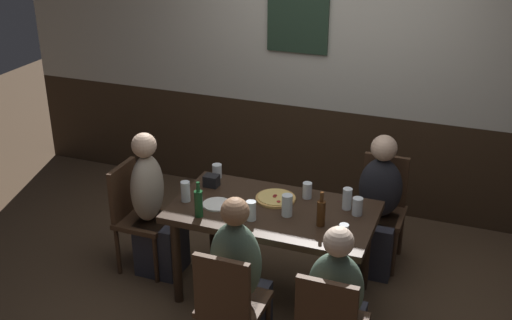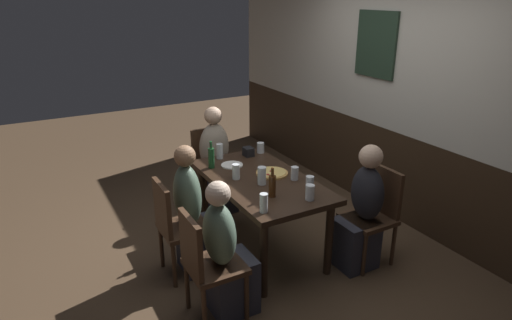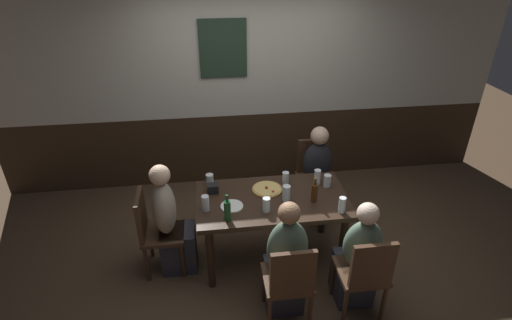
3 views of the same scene
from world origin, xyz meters
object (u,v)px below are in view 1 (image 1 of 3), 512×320
Objects in this scene: person_right_near at (336,315)px; tumbler_short at (251,212)px; dining_table at (273,220)px; pint_glass_pale at (357,207)px; pint_glass_amber at (307,191)px; beer_glass_tall at (217,172)px; person_head_west at (154,215)px; beer_bottle_brown at (321,212)px; tumbler_water at (287,207)px; beer_bottle_green at (199,203)px; condiment_caddy at (211,181)px; person_right_far at (377,214)px; chair_head_west at (136,211)px; person_mid_near at (239,289)px; beer_glass_half at (186,192)px; chair_mid_near at (229,302)px; plate_white_large at (217,204)px; pizza at (276,198)px; chair_right_far at (381,204)px; pint_glass_stout at (343,236)px; highball_clear at (347,200)px.

person_right_near reaches higher than tumbler_short.
dining_table is 0.61m from pint_glass_pale.
beer_glass_tall is (-0.77, 0.08, -0.01)m from pint_glass_amber.
person_head_west is 1.41m from beer_bottle_brown.
tumbler_water is at bearing 169.20° from beer_bottle_brown.
beer_bottle_green is 0.48m from condiment_caddy.
person_right_near is (0.00, -1.31, -0.02)m from person_right_far.
chair_head_west is 1.32m from person_mid_near.
tumbler_water is 1.04× the size of beer_glass_half.
chair_mid_near is 0.70m from tumbler_short.
person_right_near is 0.93m from tumbler_short.
condiment_caddy reaches higher than plate_white_large.
tumbler_short reaches higher than dining_table.
beer_glass_tall is (-0.56, 0.19, 0.04)m from pizza.
chair_mid_near is 5.73× the size of beer_glass_half.
dining_table is 0.27m from tumbler_short.
person_right_far reaches higher than pizza.
person_mid_near is 1.19m from beer_glass_tall.
chair_head_west is (-1.79, -0.82, 0.00)m from chair_right_far.
pint_glass_amber is 1.11× the size of condiment_caddy.
person_head_west reaches higher than pint_glass_stout.
plate_white_large is at bearing -162.38° from highball_clear.
person_mid_near reaches higher than pint_glass_amber.
tumbler_water is (-0.52, -0.71, 0.33)m from person_right_far.
dining_table is at bearing 90.00° from chair_mid_near.
highball_clear is 0.44m from tumbler_water.
chair_right_far is at bearing 66.45° from person_mid_near.
chair_right_far is 7.23× the size of pint_glass_amber.
beer_bottle_brown reaches higher than pint_glass_amber.
dining_table is 12.01× the size of pint_glass_amber.
pint_glass_stout is 0.61× the size of beer_bottle_brown.
person_mid_near is (-0.64, -1.48, -0.01)m from chair_right_far.
pint_glass_pale is (-0.06, 0.79, 0.33)m from person_right_near.
tumbler_short is (-0.06, -0.34, 0.05)m from pizza.
pint_glass_stout is 0.97× the size of highball_clear.
person_right_near reaches higher than tumbler_water.
chair_mid_near is 0.16m from person_mid_near.
tumbler_short reaches higher than pizza.
condiment_caddy is (0.42, 0.18, 0.29)m from person_head_west.
pint_glass_stout reaches higher than tumbler_short.
beer_glass_tall is (0.56, 0.34, 0.29)m from chair_head_west.
beer_bottle_brown is at bearing -0.93° from plate_white_large.
beer_bottle_green is at bearing -166.76° from tumbler_short.
highball_clear is (0.31, -0.06, 0.01)m from pint_glass_amber.
pint_glass_pale is at bearing -16.46° from pint_glass_amber.
chair_mid_near is 6.82× the size of pint_glass_pale.
pizza is 1.86× the size of highball_clear.
person_head_west reaches higher than person_right_far.
dining_table is 0.94m from person_right_near.
dining_table is 0.93m from person_right_far.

